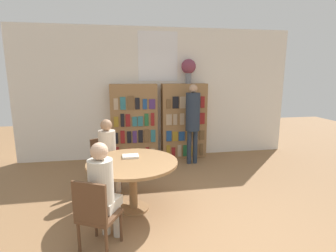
# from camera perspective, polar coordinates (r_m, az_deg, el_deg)

# --- Properties ---
(ground_plane) EXTENTS (16.00, 16.00, 0.00)m
(ground_plane) POSITION_cam_1_polar(r_m,az_deg,el_deg) (3.40, 6.92, -24.29)
(ground_plane) COLOR olive
(wall_back) EXTENTS (6.40, 0.07, 3.00)m
(wall_back) POSITION_cam_1_polar(r_m,az_deg,el_deg) (6.19, -2.18, 7.03)
(wall_back) COLOR silver
(wall_back) RESTS_ON ground_plane
(bookshelf_left) EXTENTS (1.04, 0.34, 1.75)m
(bookshelf_left) POSITION_cam_1_polar(r_m,az_deg,el_deg) (6.03, -7.37, 0.72)
(bookshelf_left) COLOR olive
(bookshelf_left) RESTS_ON ground_plane
(bookshelf_right) EXTENTS (1.04, 0.34, 1.75)m
(bookshelf_right) POSITION_cam_1_polar(r_m,az_deg,el_deg) (6.19, 3.45, 1.07)
(bookshelf_right) COLOR olive
(bookshelf_right) RESTS_ON ground_plane
(flower_vase) EXTENTS (0.33, 0.33, 0.55)m
(flower_vase) POSITION_cam_1_polar(r_m,az_deg,el_deg) (6.12, 4.49, 12.55)
(flower_vase) COLOR slate
(flower_vase) RESTS_ON bookshelf_right
(reading_table) EXTENTS (1.30, 1.30, 0.74)m
(reading_table) POSITION_cam_1_polar(r_m,az_deg,el_deg) (3.85, -7.70, -9.18)
(reading_table) COLOR olive
(reading_table) RESTS_ON ground_plane
(chair_near_camera) EXTENTS (0.54, 0.54, 0.87)m
(chair_near_camera) POSITION_cam_1_polar(r_m,az_deg,el_deg) (3.12, -15.48, -17.71)
(chair_near_camera) COLOR brown
(chair_near_camera) RESTS_ON ground_plane
(chair_left_side) EXTENTS (0.54, 0.54, 0.87)m
(chair_left_side) POSITION_cam_1_polar(r_m,az_deg,el_deg) (4.74, -13.63, -7.36)
(chair_left_side) COLOR brown
(chair_left_side) RESTS_ON ground_plane
(seated_reader_left) EXTENTS (0.40, 0.42, 1.23)m
(seated_reader_left) POSITION_cam_1_polar(r_m,az_deg,el_deg) (4.52, -12.86, -5.27)
(seated_reader_left) COLOR beige
(seated_reader_left) RESTS_ON ground_plane
(seated_reader_right) EXTENTS (0.40, 0.42, 1.24)m
(seated_reader_right) POSITION_cam_1_polar(r_m,az_deg,el_deg) (3.16, -13.97, -12.71)
(seated_reader_right) COLOR beige
(seated_reader_right) RESTS_ON ground_plane
(librarian_standing) EXTENTS (0.31, 0.58, 1.75)m
(librarian_standing) POSITION_cam_1_polar(r_m,az_deg,el_deg) (5.70, 5.42, 2.23)
(librarian_standing) COLOR #232D3D
(librarian_standing) RESTS_ON ground_plane
(open_book_on_table) EXTENTS (0.24, 0.18, 0.03)m
(open_book_on_table) POSITION_cam_1_polar(r_m,az_deg,el_deg) (3.99, -8.15, -6.52)
(open_book_on_table) COLOR silver
(open_book_on_table) RESTS_ON reading_table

